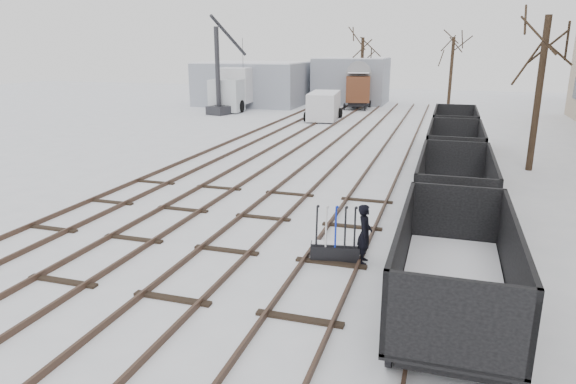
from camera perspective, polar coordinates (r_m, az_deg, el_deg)
name	(u,v)px	position (r m, az deg, el deg)	size (l,w,h in m)	color
ground	(226,251)	(14.57, -6.85, -6.56)	(120.00, 120.00, 0.00)	white
tracks	(333,154)	(27.08, 5.00, 4.17)	(13.90, 52.00, 0.16)	black
shed_left	(254,83)	(51.84, -3.83, 11.97)	(10.00, 8.00, 4.10)	gray
shed_right	(351,80)	(53.23, 7.06, 12.20)	(7.00, 6.00, 4.50)	gray
ground_frame	(335,251)	(13.83, 5.27, -6.50)	(1.35, 0.63, 1.49)	black
worker	(365,234)	(13.61, 8.51, -4.64)	(0.59, 0.38, 1.61)	black
freight_wagon_a	(453,286)	(11.03, 17.82, -9.95)	(2.22, 5.56, 2.27)	black
freight_wagon_b	(453,200)	(17.04, 17.89, -0.80)	(2.22, 5.56, 2.27)	black
freight_wagon_c	(454,159)	(23.27, 17.92, 3.52)	(2.22, 5.56, 2.27)	black
freight_wagon_d	(454,135)	(29.56, 17.94, 6.02)	(2.22, 5.56, 2.27)	black
box_van_wagon	(358,87)	(48.33, 7.80, 11.44)	(2.97, 4.66, 3.32)	black
lorry	(239,88)	(48.02, -5.50, 11.47)	(2.88, 8.30, 3.73)	black
panel_van	(324,105)	(40.61, 4.01, 9.58)	(2.60, 5.05, 2.14)	silver
crane	(219,89)	(44.14, -7.65, 11.28)	(1.96, 4.79, 8.02)	#29292D
tree_near	(538,95)	(25.86, 26.05, 9.62)	(0.30, 0.30, 6.86)	black
tree_far_left	(362,72)	(50.50, 8.18, 13.04)	(0.30, 0.30, 6.37)	black
tree_far_right	(451,72)	(52.81, 17.66, 12.60)	(0.30, 0.30, 6.40)	black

